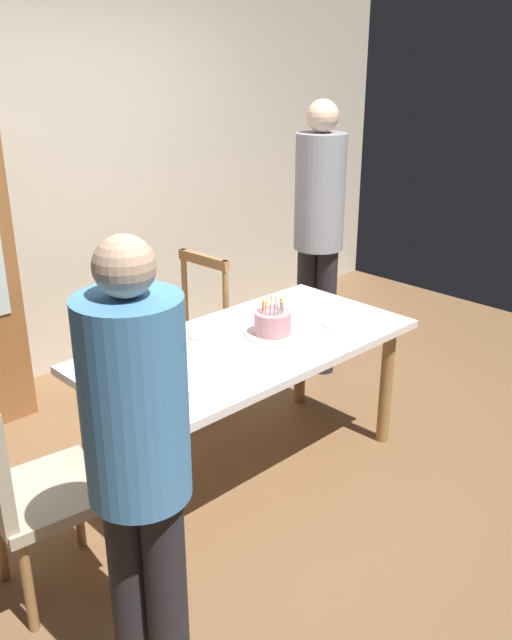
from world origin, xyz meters
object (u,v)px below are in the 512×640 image
(plate_far_side, at_px, (211,334))
(chair_upholstered, at_px, (23,483))
(birthday_cake, at_px, (273,325))
(plate_near_celebrant, at_px, (201,383))
(person_celebrant, at_px, (138,456))
(plate_near_guest, at_px, (344,324))
(dining_table, at_px, (249,358))
(person_guest, at_px, (319,224))
(chair_spindle_back, at_px, (185,340))

(plate_far_side, bearing_deg, chair_upholstered, -168.19)
(birthday_cake, height_order, plate_near_celebrant, birthday_cake)
(person_celebrant, bearing_deg, plate_near_guest, 17.33)
(plate_near_guest, bearing_deg, person_celebrant, -162.67)
(dining_table, height_order, plate_far_side, plate_far_side)
(plate_near_guest, relative_size, chair_upholstered, 0.23)
(person_guest, bearing_deg, chair_upholstered, -165.58)
(chair_spindle_back, bearing_deg, plate_far_side, -115.29)
(plate_near_celebrant, xyz_separation_m, chair_spindle_back, (0.64, 0.93, -0.28))
(dining_table, distance_m, chair_spindle_back, 0.78)
(person_guest, bearing_deg, plate_far_side, -163.24)
(plate_near_celebrant, bearing_deg, person_guest, 24.91)
(plate_near_celebrant, height_order, chair_upholstered, chair_upholstered)
(plate_near_celebrant, xyz_separation_m, plate_near_guest, (0.97, 0.00, 0.00))
(plate_near_celebrant, bearing_deg, plate_near_guest, 0.00)
(dining_table, relative_size, chair_spindle_back, 1.77)
(chair_spindle_back, distance_m, person_celebrant, 1.99)
(plate_near_guest, bearing_deg, person_guest, 49.01)
(plate_far_side, bearing_deg, person_celebrant, -139.52)
(chair_upholstered, bearing_deg, person_celebrant, -80.60)
(plate_far_side, bearing_deg, person_guest, 16.76)
(plate_near_celebrant, relative_size, person_celebrant, 0.14)
(plate_near_celebrant, xyz_separation_m, person_guest, (1.62, 0.75, 0.29))
(birthday_cake, bearing_deg, dining_table, 169.28)
(plate_far_side, height_order, person_guest, person_guest)
(chair_spindle_back, xyz_separation_m, chair_upholstered, (-1.41, -0.79, 0.07))
(chair_upholstered, height_order, person_celebrant, person_celebrant)
(plate_near_celebrant, bearing_deg, chair_spindle_back, 55.53)
(plate_near_celebrant, relative_size, chair_spindle_back, 0.23)
(dining_table, xyz_separation_m, plate_near_guest, (0.50, -0.19, 0.10))
(birthday_cake, bearing_deg, person_guest, 30.07)
(plate_near_celebrant, distance_m, person_celebrant, 0.85)
(person_celebrant, distance_m, person_guest, 2.61)
(dining_table, distance_m, birthday_cake, 0.21)
(chair_upholstered, bearing_deg, person_guest, 14.42)
(birthday_cake, relative_size, chair_spindle_back, 0.29)
(dining_table, relative_size, plate_far_side, 7.64)
(birthday_cake, xyz_separation_m, plate_far_side, (-0.22, 0.22, -0.05))
(dining_table, relative_size, person_guest, 0.93)
(plate_far_side, relative_size, plate_near_guest, 1.00)
(dining_table, height_order, plate_near_guest, plate_near_guest)
(plate_near_celebrant, relative_size, plate_near_guest, 1.00)
(plate_far_side, height_order, chair_spindle_back, chair_spindle_back)
(person_celebrant, bearing_deg, birthday_cake, 27.98)
(dining_table, distance_m, person_guest, 1.35)
(chair_upholstered, bearing_deg, plate_near_guest, -4.58)
(plate_far_side, xyz_separation_m, chair_spindle_back, (0.26, 0.55, -0.28))
(birthday_cake, distance_m, plate_near_celebrant, 0.63)
(chair_upholstered, relative_size, person_guest, 0.53)
(person_celebrant, bearing_deg, plate_near_celebrant, 37.56)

